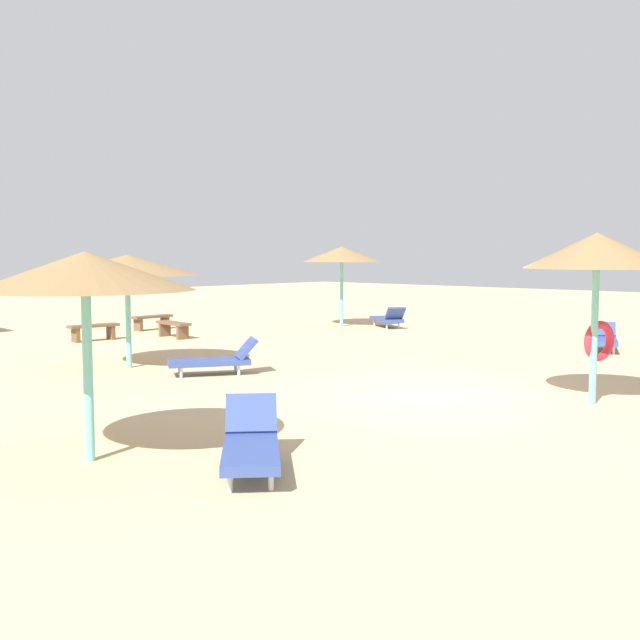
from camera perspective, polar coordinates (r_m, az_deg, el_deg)
ground_plane at (r=13.53m, az=9.35°, el=-5.84°), size 80.00×80.00×0.00m
parasol_0 at (r=17.10m, az=-14.58°, el=4.08°), size 3.14×3.14×2.54m
parasol_1 at (r=13.29m, az=20.48°, el=4.83°), size 2.42×2.42×2.91m
parasol_2 at (r=26.12m, az=1.68°, el=5.05°), size 2.76×2.76×2.82m
parasol_4 at (r=9.42m, az=-17.58°, el=3.54°), size 2.65×2.65×2.58m
lounger_0 at (r=15.86m, az=-8.03°, el=-3.04°), size 1.93×1.51×0.78m
lounger_2 at (r=25.90m, az=5.23°, el=0.12°), size 1.49×1.93×0.78m
lounger_3 at (r=21.04m, az=20.93°, el=-1.35°), size 1.99×1.36×0.70m
lounger_4 at (r=8.86m, az=-5.32°, el=-9.46°), size 1.72×1.81×0.77m
bench_0 at (r=25.68m, az=-12.78°, el=0.02°), size 1.52×0.48×0.49m
bench_1 at (r=22.85m, az=-16.98°, el=-0.68°), size 1.52×0.51×0.49m
bench_2 at (r=23.10m, az=-11.19°, el=-0.50°), size 0.57×1.54×0.49m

